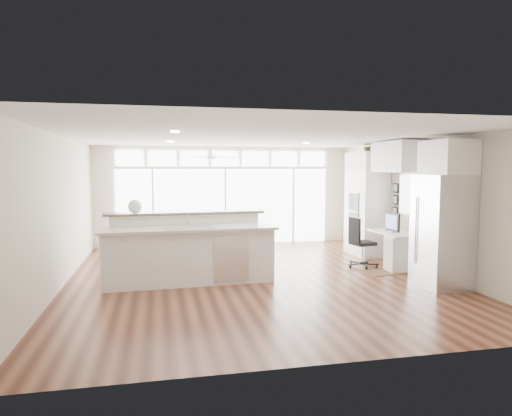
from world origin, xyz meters
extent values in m
cube|color=#401F13|center=(0.00, 0.00, -0.01)|extent=(7.00, 8.00, 0.02)
cube|color=silver|center=(0.00, 0.00, 2.70)|extent=(7.00, 8.00, 0.02)
cube|color=beige|center=(0.00, 4.00, 1.35)|extent=(7.00, 0.04, 2.70)
cube|color=beige|center=(0.00, -4.00, 1.35)|extent=(7.00, 0.04, 2.70)
cube|color=beige|center=(-3.50, 0.00, 1.35)|extent=(0.04, 8.00, 2.70)
cube|color=beige|center=(3.50, 0.00, 1.35)|extent=(0.04, 8.00, 2.70)
cube|color=white|center=(0.00, 3.94, 1.05)|extent=(5.80, 0.06, 2.08)
cube|color=white|center=(0.00, 3.94, 2.38)|extent=(5.90, 0.06, 0.40)
cube|color=silver|center=(3.46, 0.30, 1.55)|extent=(0.04, 0.85, 0.85)
cube|color=silver|center=(-0.50, 2.80, 2.48)|extent=(1.16, 1.16, 0.32)
cube|color=#F0E1CC|center=(0.00, 0.20, 2.68)|extent=(3.40, 3.00, 0.02)
cube|color=white|center=(3.17, 1.80, 1.25)|extent=(0.64, 1.20, 2.50)
cube|color=white|center=(3.13, 0.30, 0.38)|extent=(0.72, 1.30, 0.76)
cube|color=white|center=(3.17, 0.30, 2.35)|extent=(0.64, 1.30, 0.64)
cube|color=silver|center=(3.11, -1.35, 1.00)|extent=(0.76, 0.90, 2.00)
cube|color=white|center=(3.17, -1.35, 2.30)|extent=(0.64, 0.90, 0.60)
cube|color=black|center=(3.46, 0.92, 1.40)|extent=(0.06, 0.22, 0.80)
cube|color=white|center=(-1.27, -0.10, 0.63)|extent=(3.24, 1.33, 1.27)
cube|color=#342310|center=(2.69, -0.12, 0.01)|extent=(0.83, 0.62, 0.01)
cube|color=black|center=(2.45, 0.44, 0.53)|extent=(0.62, 0.58, 1.05)
sphere|color=white|center=(-2.23, 0.26, 1.40)|extent=(0.28, 0.28, 0.26)
cube|color=black|center=(3.05, 0.30, 0.98)|extent=(0.11, 0.52, 0.43)
cube|color=silver|center=(2.88, 0.30, 0.77)|extent=(0.14, 0.29, 0.01)
imported|color=#335F29|center=(3.17, 1.80, 2.62)|extent=(0.30, 0.33, 0.23)
camera|label=1|loc=(-1.80, -8.48, 2.11)|focal=32.00mm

